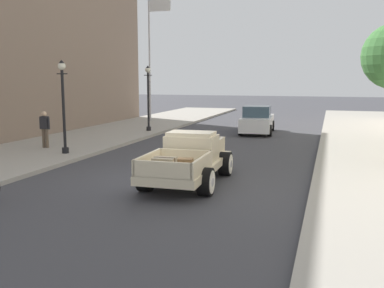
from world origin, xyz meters
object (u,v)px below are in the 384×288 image
car_background_white (257,120)px  flagpole (152,43)px  hotrod_truck_cream (191,158)px  pedestrian_sidewalk_left (45,127)px  street_lamp_near (63,100)px  street_lamp_far (148,93)px

car_background_white → flagpole: bearing=154.4°
hotrod_truck_cream → pedestrian_sidewalk_left: size_ratio=3.02×
flagpole → car_background_white: bearing=-25.6°
car_background_white → pedestrian_sidewalk_left: bearing=-130.7°
hotrod_truck_cream → flagpole: (-8.40, 16.94, 5.02)m
flagpole → pedestrian_sidewalk_left: bearing=-88.5°
hotrod_truck_cream → pedestrian_sidewalk_left: (-8.05, 3.55, 0.33)m
car_background_white → street_lamp_near: bearing=-121.6°
pedestrian_sidewalk_left → street_lamp_near: size_ratio=0.43×
pedestrian_sidewalk_left → street_lamp_far: street_lamp_far is taller
pedestrian_sidewalk_left → flagpole: (-0.36, 13.39, 4.68)m
pedestrian_sidewalk_left → street_lamp_far: 7.79m
street_lamp_far → street_lamp_near: bearing=-91.0°
hotrod_truck_cream → flagpole: 19.56m
street_lamp_near → flagpole: size_ratio=0.42×
hotrod_truck_cream → street_lamp_near: size_ratio=1.29×
street_lamp_near → flagpole: 14.91m
hotrod_truck_cream → street_lamp_far: (-6.21, 11.01, 1.63)m
hotrod_truck_cream → car_background_white: (0.01, 12.91, 0.01)m
street_lamp_far → flagpole: 7.17m
street_lamp_far → car_background_white: bearing=17.0°
car_background_white → street_lamp_near: size_ratio=1.15×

